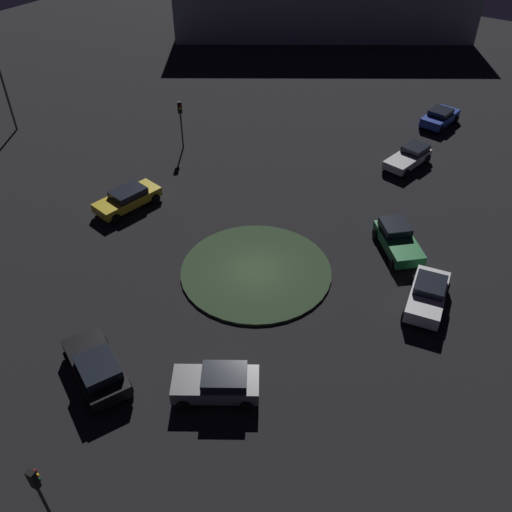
% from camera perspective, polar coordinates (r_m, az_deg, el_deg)
% --- Properties ---
extents(ground_plane, '(116.94, 116.94, 0.00)m').
position_cam_1_polar(ground_plane, '(31.89, 0.00, -1.64)').
color(ground_plane, black).
extents(roundabout_island, '(8.76, 8.76, 0.15)m').
position_cam_1_polar(roundabout_island, '(31.83, 0.00, -1.54)').
color(roundabout_island, '#2D4228').
rests_on(roundabout_island, ground_plane).
extents(car_green, '(4.13, 4.18, 1.48)m').
position_cam_1_polar(car_green, '(34.14, 14.53, 1.68)').
color(car_green, '#1E7238').
rests_on(car_green, ground_plane).
extents(car_yellow, '(2.55, 4.72, 1.35)m').
position_cam_1_polar(car_yellow, '(37.76, -13.20, 5.86)').
color(car_yellow, gold).
rests_on(car_yellow, ground_plane).
extents(car_grey, '(4.24, 3.65, 1.45)m').
position_cam_1_polar(car_grey, '(25.46, -4.03, -13.05)').
color(car_grey, slate).
rests_on(car_grey, ground_plane).
extents(car_silver, '(2.51, 4.35, 1.36)m').
position_cam_1_polar(car_silver, '(43.14, 15.62, 9.88)').
color(car_silver, silver).
rests_on(car_silver, ground_plane).
extents(car_white, '(2.68, 4.32, 1.50)m').
position_cam_1_polar(car_white, '(30.69, 17.43, -3.87)').
color(car_white, white).
rests_on(car_white, ground_plane).
extents(car_black, '(4.78, 3.47, 1.54)m').
position_cam_1_polar(car_black, '(26.93, -16.26, -11.08)').
color(car_black, black).
rests_on(car_black, ground_plane).
extents(car_blue, '(2.37, 4.04, 1.42)m').
position_cam_1_polar(car_blue, '(50.13, 18.58, 13.53)').
color(car_blue, '#1E38A5').
rests_on(car_blue, ground_plane).
extents(traffic_light_southeast, '(0.40, 0.37, 3.80)m').
position_cam_1_polar(traffic_light_southeast, '(43.62, -7.85, 14.27)').
color(traffic_light_southeast, '#2D2D2D').
rests_on(traffic_light_southeast, ground_plane).
extents(traffic_light_north_near, '(0.33, 0.37, 3.71)m').
position_cam_1_polar(traffic_light_north_near, '(21.92, -21.70, -21.49)').
color(traffic_light_north_near, '#2D2D2D').
rests_on(traffic_light_north_near, ground_plane).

